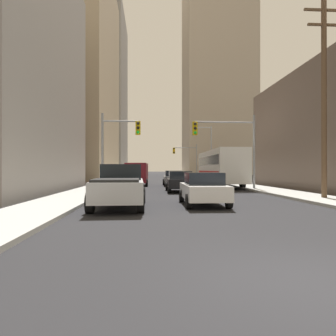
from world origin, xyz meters
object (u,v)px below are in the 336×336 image
Objects in this scene: city_bus at (220,166)px; sedan_black at (180,181)px; cargo_van_maroon at (137,173)px; traffic_signal_far_right at (186,155)px; pickup_truck_silver at (120,186)px; traffic_signal_near_right at (227,139)px; sedan_white at (203,189)px; traffic_signal_near_left at (119,139)px; sedan_grey at (173,178)px.

city_bus reaches higher than sedan_black.
cargo_van_maroon is 23.85m from traffic_signal_far_right.
pickup_truck_silver is 13.24m from traffic_signal_near_right.
traffic_signal_near_right is 29.55m from traffic_signal_far_right.
pickup_truck_silver is 3.84m from sedan_white.
traffic_signal_near_left is at bearing -99.23° from cargo_van_maroon.
cargo_van_maroon reaches higher than pickup_truck_silver.
traffic_signal_near_left reaches higher than pickup_truck_silver.
traffic_signal_far_right is (8.87, 29.55, 0.06)m from traffic_signal_near_left.
traffic_signal_near_right is (-0.63, -5.07, 2.17)m from city_bus.
sedan_white is 0.70× the size of traffic_signal_far_right.
traffic_signal_near_left is 1.00× the size of traffic_signal_near_right.
traffic_signal_far_right reaches higher than sedan_grey.
traffic_signal_far_right reaches higher than sedan_white.
city_bus reaches higher than pickup_truck_silver.
cargo_van_maroon is 7.74m from traffic_signal_near_left.
cargo_van_maroon is at bearing 174.74° from sedan_grey.
cargo_van_maroon is (-7.97, 2.08, -0.64)m from city_bus.
pickup_truck_silver is at bearing -102.20° from sedan_grey.
pickup_truck_silver is 17.61m from cargo_van_maroon.
traffic_signal_far_right is (4.04, 39.50, 3.29)m from sedan_white.
sedan_grey is at bearing 90.22° from sedan_white.
sedan_grey is at bearing 118.74° from traffic_signal_near_right.
traffic_signal_near_right is (3.90, 1.42, 3.33)m from sedan_black.
traffic_signal_near_right is at bearing 0.01° from traffic_signal_near_left.
cargo_van_maroon is (0.13, 17.61, 0.35)m from pickup_truck_silver.
city_bus is 2.74× the size of sedan_white.
traffic_signal_near_left and traffic_signal_far_right have the same top height.
sedan_white and sedan_grey have the same top height.
traffic_signal_near_left is at bearing -150.96° from city_bus.
sedan_white is at bearing -110.25° from traffic_signal_near_right.
traffic_signal_near_left is at bearing -106.71° from traffic_signal_far_right.
city_bus is 8.01m from sedan_black.
sedan_white is at bearing 7.49° from pickup_truck_silver.
city_bus is at bearing -21.78° from sedan_grey.
city_bus is 1.92× the size of traffic_signal_far_right.
cargo_van_maroon is at bearing 80.77° from traffic_signal_near_left.
sedan_white is 8.54m from sedan_black.
pickup_truck_silver is 0.91× the size of traffic_signal_near_right.
traffic_signal_far_right is (4.27, 30.97, 3.29)m from sedan_black.
sedan_black is (-4.53, -6.50, -1.16)m from city_bus.
sedan_grey is (-4.37, 1.75, -1.16)m from city_bus.
traffic_signal_near_left and traffic_signal_near_right have the same top height.
city_bus reaches higher than sedan_grey.
sedan_black is at bearing -159.94° from traffic_signal_near_right.
cargo_van_maroon is 1.25× the size of sedan_white.
traffic_signal_near_left is (-1.16, -7.15, 2.72)m from cargo_van_maroon.
pickup_truck_silver is 17.67m from sedan_grey.
city_bus is 5.55m from traffic_signal_near_right.
traffic_signal_far_right reaches higher than cargo_van_maroon.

